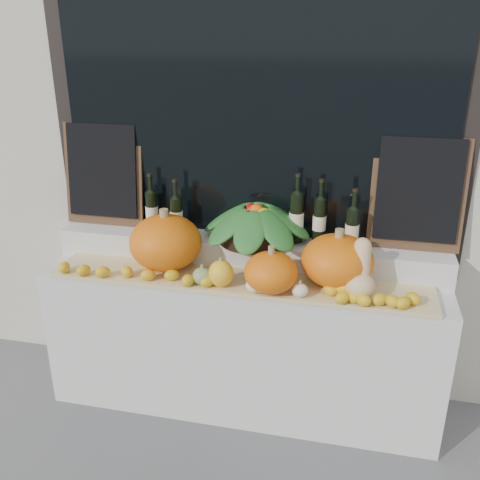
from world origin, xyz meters
name	(u,v)px	position (x,y,z in m)	size (l,w,h in m)	color
storefront_facade	(269,16)	(0.00, 2.25, 2.25)	(7.00, 0.94, 4.50)	beige
display_sill	(243,339)	(0.00, 1.52, 0.44)	(2.30, 0.55, 0.88)	silver
rear_tier	(248,251)	(0.00, 1.68, 0.96)	(2.30, 0.25, 0.16)	silver
straw_bedding	(238,282)	(0.00, 1.40, 0.89)	(2.10, 0.32, 0.03)	tan
pumpkin_left	(166,242)	(-0.43, 1.46, 1.06)	(0.41, 0.41, 0.32)	orange
pumpkin_right	(337,261)	(0.53, 1.46, 1.04)	(0.39, 0.39, 0.28)	orange
pumpkin_center	(271,272)	(0.20, 1.31, 1.01)	(0.28, 0.28, 0.22)	orange
butternut_squash	(360,275)	(0.65, 1.36, 1.03)	(0.16, 0.21, 0.30)	#E5BC87
decorative_gourds	(249,279)	(0.08, 1.30, 0.96)	(0.85, 0.16, 0.17)	#2F5E1C
lemon_heap	(233,283)	(0.00, 1.29, 0.94)	(2.20, 0.16, 0.06)	gold
produce_bowl	(256,223)	(0.05, 1.66, 1.15)	(0.67, 0.67, 0.23)	black
wine_bottle_far_left	(152,210)	(-0.60, 1.68, 1.17)	(0.08, 0.08, 0.35)	black
wine_bottle_near_left	(176,215)	(-0.43, 1.66, 1.16)	(0.08, 0.08, 0.34)	black
wine_bottle_tall	(296,217)	(0.27, 1.69, 1.19)	(0.08, 0.08, 0.40)	black
wine_bottle_near_right	(319,220)	(0.40, 1.71, 1.18)	(0.08, 0.08, 0.37)	black
wine_bottle_far_right	(352,229)	(0.59, 1.64, 1.16)	(0.08, 0.08, 0.35)	black
chalkboard_left	(103,173)	(-0.92, 1.74, 1.36)	(0.50, 0.10, 0.62)	#4C331E
chalkboard_right	(418,193)	(0.92, 1.74, 1.36)	(0.50, 0.10, 0.62)	#4C331E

